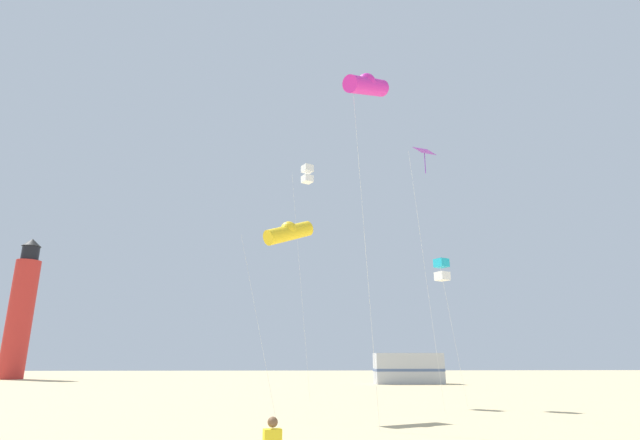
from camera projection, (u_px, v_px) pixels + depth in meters
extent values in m
sphere|color=brown|center=(273.00, 422.00, 9.41)|extent=(0.20, 0.20, 0.20)
cylinder|color=silver|center=(454.00, 335.00, 24.20)|extent=(1.03, 0.45, 6.75)
cube|color=#1EB2D1|center=(441.00, 263.00, 25.70)|extent=(0.82, 0.82, 0.44)
cube|color=white|center=(442.00, 276.00, 25.51)|extent=(0.82, 0.82, 0.44)
cylinder|color=silver|center=(300.00, 279.00, 28.48)|extent=(1.22, 0.76, 13.52)
cube|color=white|center=(307.00, 169.00, 31.03)|extent=(0.82, 0.82, 0.44)
cube|color=white|center=(307.00, 179.00, 30.84)|extent=(0.82, 0.82, 0.44)
cylinder|color=silver|center=(257.00, 318.00, 20.08)|extent=(1.90, 2.48, 7.74)
cylinder|color=yellow|center=(289.00, 233.00, 22.11)|extent=(2.41, 2.07, 1.48)
sphere|color=yellow|center=(289.00, 230.00, 22.15)|extent=(0.76, 0.76, 0.76)
cylinder|color=silver|center=(365.00, 239.00, 17.74)|extent=(0.59, 0.57, 12.88)
cylinder|color=#D826A5|center=(367.00, 86.00, 19.80)|extent=(2.23, 2.28, 1.48)
sphere|color=#D826A5|center=(366.00, 83.00, 19.84)|extent=(0.76, 0.76, 0.76)
cylinder|color=silver|center=(425.00, 271.00, 22.49)|extent=(0.76, 0.86, 12.30)
cube|color=purple|center=(424.00, 151.00, 24.55)|extent=(1.22, 1.22, 0.40)
cylinder|color=purple|center=(425.00, 163.00, 24.37)|extent=(0.04, 0.04, 1.10)
cylinder|color=red|center=(20.00, 318.00, 58.65)|extent=(2.80, 2.80, 14.00)
cylinder|color=black|center=(30.00, 254.00, 60.82)|extent=(2.00, 2.00, 1.80)
cone|color=black|center=(32.00, 243.00, 61.20)|extent=(2.20, 2.20, 1.00)
cube|color=#B7BABF|center=(408.00, 368.00, 46.43)|extent=(6.41, 2.32, 2.80)
cube|color=#4C608C|center=(408.00, 370.00, 46.39)|extent=(6.45, 2.36, 0.24)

